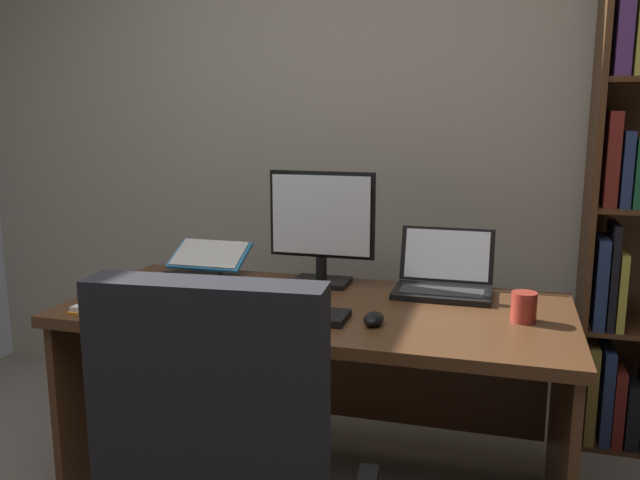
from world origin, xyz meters
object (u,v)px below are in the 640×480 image
pen (228,296)px  coffee_mug (524,307)px  keyboard (286,314)px  desk (323,348)px  laptop (444,280)px  computer_mouse (374,319)px  notepad (223,298)px  open_binder (149,306)px  reading_stand_with_book (208,258)px  monitor (322,229)px

pen → coffee_mug: bearing=1.6°
keyboard → coffee_mug: size_ratio=4.24×
desk → laptop: 0.53m
computer_mouse → pen: bearing=166.4°
desk → notepad: 0.42m
computer_mouse → coffee_mug: size_ratio=1.05×
open_binder → keyboard: bearing=8.7°
pen → coffee_mug: coffee_mug is taller
keyboard → reading_stand_with_book: size_ratio=1.28×
keyboard → open_binder: size_ratio=0.86×
laptop → desk: bearing=-154.7°
laptop → coffee_mug: laptop is taller
computer_mouse → open_binder: computer_mouse is taller
monitor → coffee_mug: bearing=-20.0°
open_binder → pen: size_ratio=3.47×
monitor → computer_mouse: (0.30, -0.45, -0.20)m
desk → reading_stand_with_book: 0.68m
monitor → coffee_mug: 0.83m
pen → coffee_mug: size_ratio=1.41×
notepad → coffee_mug: (1.05, 0.03, 0.04)m
open_binder → monitor: bearing=48.4°
desk → computer_mouse: computer_mouse is taller
notepad → keyboard: bearing=-25.4°
notepad → open_binder: bearing=-136.3°
laptop → open_binder: bearing=-152.6°
keyboard → laptop: bearing=43.2°
keyboard → computer_mouse: size_ratio=4.04×
laptop → notepad: bearing=-157.8°
laptop → reading_stand_with_book: bearing=177.4°
monitor → laptop: bearing=0.6°
coffee_mug → desk: bearing=173.1°
coffee_mug → keyboard: bearing=-167.7°
desk → computer_mouse: size_ratio=17.06×
laptop → reading_stand_with_book: size_ratio=1.10×
reading_stand_with_book → monitor: bearing=-5.5°
monitor → open_binder: bearing=-134.4°
monitor → notepad: 0.48m
laptop → notepad: 0.83m
monitor → open_binder: monitor is taller
desk → coffee_mug: (0.71, -0.09, 0.24)m
desk → monitor: size_ratio=3.94×
pen → desk: bearing=19.2°
computer_mouse → notepad: 0.61m
reading_stand_with_book → pen: bearing=-55.2°
computer_mouse → desk: bearing=133.6°
keyboard → coffee_mug: (0.77, 0.17, 0.04)m
reading_stand_with_book → pen: 0.44m
desk → laptop: bearing=25.3°
keyboard → desk: bearing=76.6°
desk → pen: 0.41m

